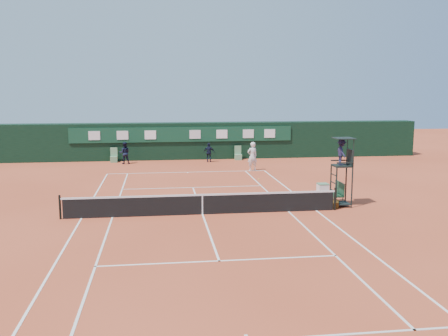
{
  "coord_description": "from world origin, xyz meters",
  "views": [
    {
      "loc": [
        -1.97,
        -22.52,
        5.82
      ],
      "look_at": [
        1.81,
        6.0,
        1.2
      ],
      "focal_mm": 40.0,
      "sensor_mm": 36.0,
      "label": 1
    }
  ],
  "objects_px": {
    "tennis_net": "(202,204)",
    "cooler": "(323,189)",
    "player_bench": "(337,192)",
    "player": "(252,156)",
    "umpire_chair": "(342,157)"
  },
  "relations": [
    {
      "from": "tennis_net",
      "to": "player_bench",
      "type": "height_order",
      "value": "same"
    },
    {
      "from": "tennis_net",
      "to": "player_bench",
      "type": "distance_m",
      "value": 7.17
    },
    {
      "from": "tennis_net",
      "to": "umpire_chair",
      "type": "relative_size",
      "value": 3.77
    },
    {
      "from": "player_bench",
      "to": "umpire_chair",
      "type": "bearing_deg",
      "value": -95.34
    },
    {
      "from": "cooler",
      "to": "player",
      "type": "relative_size",
      "value": 0.31
    },
    {
      "from": "tennis_net",
      "to": "cooler",
      "type": "bearing_deg",
      "value": 26.16
    },
    {
      "from": "player",
      "to": "cooler",
      "type": "bearing_deg",
      "value": 88.57
    },
    {
      "from": "umpire_chair",
      "to": "tennis_net",
      "type": "bearing_deg",
      "value": -173.93
    },
    {
      "from": "player_bench",
      "to": "player",
      "type": "xyz_separation_m",
      "value": [
        -2.4,
        10.55,
        0.43
      ]
    },
    {
      "from": "player_bench",
      "to": "cooler",
      "type": "relative_size",
      "value": 1.86
    },
    {
      "from": "tennis_net",
      "to": "cooler",
      "type": "distance_m",
      "value": 7.75
    },
    {
      "from": "umpire_chair",
      "to": "player_bench",
      "type": "height_order",
      "value": "umpire_chair"
    },
    {
      "from": "cooler",
      "to": "player_bench",
      "type": "bearing_deg",
      "value": -87.85
    },
    {
      "from": "umpire_chair",
      "to": "player_bench",
      "type": "relative_size",
      "value": 2.85
    },
    {
      "from": "player_bench",
      "to": "player",
      "type": "bearing_deg",
      "value": 102.81
    }
  ]
}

